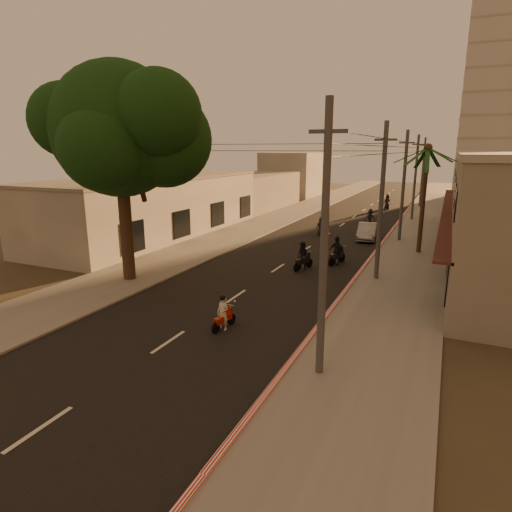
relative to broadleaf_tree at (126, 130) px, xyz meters
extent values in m
plane|color=#383023|center=(6.61, -2.14, -8.48)|extent=(160.00, 160.00, 0.00)
cube|color=black|center=(6.61, 17.86, -8.47)|extent=(10.00, 140.00, 0.02)
cube|color=slate|center=(14.11, 17.86, -8.42)|extent=(5.00, 140.00, 0.12)
cube|color=slate|center=(-0.89, 17.86, -8.42)|extent=(5.00, 140.00, 0.12)
cube|color=red|center=(11.71, 12.86, -8.38)|extent=(0.20, 60.00, 0.20)
cube|color=#471F1C|center=(16.31, 15.86, -5.38)|extent=(0.80, 34.00, 0.12)
cube|color=#ABA79A|center=(-7.39, 11.86, -5.98)|extent=(8.00, 24.00, 5.00)
cube|color=gray|center=(-7.39, 11.86, -3.38)|extent=(8.20, 24.20, 0.20)
cube|color=#B7B5B2|center=(22.61, 53.86, 5.52)|extent=(12.00, 12.00, 28.00)
cylinder|color=black|center=(-0.39, -0.14, -5.48)|extent=(0.70, 0.70, 6.00)
cylinder|color=black|center=(0.41, 0.26, -2.48)|extent=(1.22, 2.17, 3.04)
cylinder|color=black|center=(-0.99, -0.44, -2.28)|extent=(1.31, 1.49, 2.73)
sphere|color=black|center=(-0.39, -0.14, 0.02)|extent=(7.20, 7.20, 7.20)
sphere|color=black|center=(1.81, 0.86, -0.48)|extent=(5.20, 5.20, 5.20)
sphere|color=black|center=(-2.19, 0.66, -0.28)|extent=(4.80, 4.80, 4.80)
sphere|color=black|center=(0.21, -1.94, -0.88)|extent=(4.60, 4.60, 4.60)
sphere|color=black|center=(2.61, -0.64, 0.72)|extent=(4.40, 4.40, 4.40)
sphere|color=black|center=(-2.79, -1.34, 0.52)|extent=(4.00, 4.00, 4.00)
sphere|color=black|center=(0.81, 2.26, 1.12)|extent=(4.40, 4.40, 4.40)
cylinder|color=black|center=(14.61, 13.86, -4.68)|extent=(0.32, 0.32, 7.60)
sphere|color=black|center=(14.61, 13.86, -0.88)|extent=(0.60, 0.60, 0.60)
cylinder|color=#38383A|center=(12.81, -6.14, -3.98)|extent=(0.26, 0.26, 9.00)
cube|color=#38383A|center=(12.81, -6.14, -0.48)|extent=(1.20, 0.12, 0.12)
cylinder|color=#38383A|center=(12.81, 5.86, -3.98)|extent=(0.26, 0.26, 9.00)
cube|color=#38383A|center=(12.81, 5.86, -0.48)|extent=(1.20, 0.12, 0.12)
cylinder|color=#38383A|center=(12.81, 17.86, -3.98)|extent=(0.26, 0.26, 9.00)
cube|color=#38383A|center=(12.81, 17.86, -0.48)|extent=(1.20, 0.12, 0.12)
cylinder|color=#38383A|center=(12.81, 29.86, -3.98)|extent=(0.26, 0.26, 9.00)
cube|color=#38383A|center=(12.81, 29.86, -0.48)|extent=(1.20, 0.12, 0.12)
cylinder|color=#38383A|center=(12.81, 41.86, -3.98)|extent=(0.26, 0.26, 9.00)
cube|color=#38383A|center=(12.81, 41.86, -0.48)|extent=(1.20, 0.12, 0.12)
cube|color=#ABA79A|center=(20.61, 42.86, -5.48)|extent=(8.00, 14.00, 6.00)
cube|color=#ABA79A|center=(-7.39, 31.86, -6.28)|extent=(8.00, 14.00, 4.40)
cube|color=#ABA79A|center=(-7.39, 49.86, -4.98)|extent=(8.00, 14.00, 7.00)
cylinder|color=black|center=(8.10, -3.53, -8.23)|extent=(0.16, 0.51, 0.50)
cylinder|color=black|center=(7.93, -4.63, -8.23)|extent=(0.16, 0.51, 0.50)
cube|color=#A41B0C|center=(8.01, -4.14, -7.99)|extent=(0.39, 1.00, 0.27)
cube|color=#A41B0C|center=(8.07, -3.71, -7.85)|extent=(0.28, 0.13, 0.53)
cylinder|color=silver|center=(8.09, -3.60, -7.54)|extent=(0.49, 0.11, 0.04)
imported|color=beige|center=(8.01, -4.14, -7.73)|extent=(0.65, 0.52, 1.49)
sphere|color=black|center=(8.01, -4.14, -7.03)|extent=(0.27, 0.27, 0.27)
sphere|color=silver|center=(7.84, -3.58, -7.32)|extent=(0.11, 0.11, 0.11)
sphere|color=silver|center=(8.33, -3.65, -7.32)|extent=(0.11, 0.11, 0.11)
cylinder|color=black|center=(8.40, 6.87, -8.18)|extent=(0.29, 0.60, 0.60)
cylinder|color=black|center=(7.99, 5.60, -8.18)|extent=(0.29, 0.60, 0.60)
cube|color=black|center=(8.17, 6.16, -7.89)|extent=(0.65, 1.21, 0.32)
cube|color=black|center=(8.34, 6.67, -7.73)|extent=(0.34, 0.20, 0.64)
cylinder|color=silver|center=(8.38, 6.79, -7.35)|extent=(0.57, 0.22, 0.04)
imported|color=black|center=(8.17, 6.16, -7.58)|extent=(1.27, 1.19, 1.80)
sphere|color=black|center=(8.17, 6.16, -6.73)|extent=(0.32, 0.32, 0.32)
cylinder|color=black|center=(10.04, 9.09, -8.17)|extent=(0.29, 0.63, 0.62)
cylinder|color=black|center=(9.64, 7.77, -8.17)|extent=(0.29, 0.63, 0.62)
cube|color=black|center=(9.81, 8.35, -7.87)|extent=(0.65, 1.25, 0.33)
cube|color=black|center=(9.98, 8.88, -7.70)|extent=(0.35, 0.20, 0.66)
cylinder|color=silver|center=(10.01, 9.01, -7.31)|extent=(0.59, 0.22, 0.04)
imported|color=black|center=(9.81, 8.35, -7.55)|extent=(1.34, 1.06, 1.86)
sphere|color=black|center=(9.81, 8.35, -6.67)|extent=(0.33, 0.33, 0.33)
cylinder|color=black|center=(5.87, 18.17, -8.21)|extent=(0.29, 0.52, 0.53)
cylinder|color=black|center=(6.32, 17.08, -8.21)|extent=(0.29, 0.52, 0.53)
cube|color=black|center=(6.12, 17.56, -7.96)|extent=(0.64, 1.06, 0.28)
cube|color=black|center=(5.94, 17.99, -7.81)|extent=(0.30, 0.20, 0.57)
cylinder|color=silver|center=(5.89, 18.10, -7.48)|extent=(0.50, 0.24, 0.04)
imported|color=black|center=(6.12, 17.56, -7.68)|extent=(1.13, 1.05, 1.59)
sphere|color=black|center=(6.12, 17.56, -6.94)|extent=(0.28, 0.28, 0.28)
cylinder|color=black|center=(9.10, 24.94, -8.20)|extent=(0.25, 0.56, 0.56)
cylinder|color=black|center=(9.45, 23.75, -8.20)|extent=(0.25, 0.56, 0.56)
cube|color=black|center=(9.30, 24.27, -7.93)|extent=(0.58, 1.13, 0.30)
cube|color=black|center=(9.16, 24.75, -7.78)|extent=(0.31, 0.18, 0.60)
cylinder|color=silver|center=(9.12, 24.87, -7.43)|extent=(0.54, 0.19, 0.04)
imported|color=black|center=(9.30, 24.27, -7.64)|extent=(1.42, 1.21, 1.67)
sphere|color=black|center=(9.30, 24.27, -6.86)|extent=(0.30, 0.30, 0.30)
imported|color=gray|center=(10.21, 17.50, -7.78)|extent=(2.37, 4.54, 1.39)
cylinder|color=black|center=(8.91, 38.58, -8.17)|extent=(0.29, 0.62, 0.61)
cylinder|color=black|center=(9.32, 37.28, -8.17)|extent=(0.29, 0.62, 0.61)
cube|color=black|center=(9.14, 37.86, -7.88)|extent=(0.65, 1.24, 0.33)
cube|color=black|center=(8.97, 38.38, -7.71)|extent=(0.35, 0.20, 0.65)
cylinder|color=silver|center=(8.93, 38.50, -7.33)|extent=(0.58, 0.22, 0.04)
imported|color=black|center=(9.14, 37.86, -7.56)|extent=(1.23, 1.10, 1.83)
sphere|color=black|center=(9.14, 37.86, -6.69)|extent=(0.33, 0.33, 0.33)
camera|label=1|loc=(16.25, -19.05, -1.00)|focal=30.00mm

